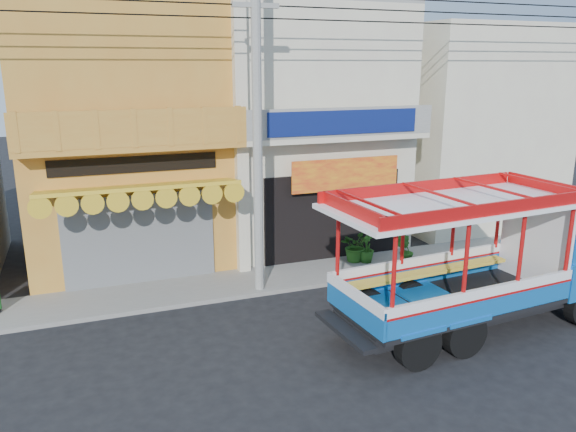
{
  "coord_description": "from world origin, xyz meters",
  "views": [
    {
      "loc": [
        -5.41,
        -10.71,
        6.18
      ],
      "look_at": [
        -0.45,
        2.5,
        2.37
      ],
      "focal_mm": 35.0,
      "sensor_mm": 36.0,
      "label": 1
    }
  ],
  "objects_px": {
    "utility_pole": "(262,111)",
    "potted_plant_b": "(405,250)",
    "songthaew_truck": "(497,259)",
    "potted_plant_c": "(366,248)",
    "potted_plant_a": "(354,245)"
  },
  "relations": [
    {
      "from": "utility_pole",
      "to": "potted_plant_a",
      "type": "bearing_deg",
      "value": 18.37
    },
    {
      "from": "songthaew_truck",
      "to": "potted_plant_c",
      "type": "relative_size",
      "value": 8.29
    },
    {
      "from": "potted_plant_a",
      "to": "potted_plant_c",
      "type": "relative_size",
      "value": 1.12
    },
    {
      "from": "songthaew_truck",
      "to": "potted_plant_c",
      "type": "distance_m",
      "value": 4.98
    },
    {
      "from": "songthaew_truck",
      "to": "potted_plant_a",
      "type": "xyz_separation_m",
      "value": [
        -1.24,
        4.98,
        -1.05
      ]
    },
    {
      "from": "utility_pole",
      "to": "potted_plant_a",
      "type": "height_order",
      "value": "utility_pole"
    },
    {
      "from": "utility_pole",
      "to": "songthaew_truck",
      "type": "distance_m",
      "value": 6.88
    },
    {
      "from": "potted_plant_c",
      "to": "potted_plant_b",
      "type": "bearing_deg",
      "value": 61.14
    },
    {
      "from": "utility_pole",
      "to": "potted_plant_b",
      "type": "distance_m",
      "value": 6.43
    },
    {
      "from": "potted_plant_b",
      "to": "potted_plant_a",
      "type": "bearing_deg",
      "value": 7.9
    },
    {
      "from": "utility_pole",
      "to": "songthaew_truck",
      "type": "bearing_deg",
      "value": -39.87
    },
    {
      "from": "potted_plant_b",
      "to": "potted_plant_c",
      "type": "height_order",
      "value": "potted_plant_b"
    },
    {
      "from": "utility_pole",
      "to": "songthaew_truck",
      "type": "xyz_separation_m",
      "value": [
        4.62,
        -3.85,
        -3.35
      ]
    },
    {
      "from": "utility_pole",
      "to": "songthaew_truck",
      "type": "relative_size",
      "value": 3.67
    },
    {
      "from": "potted_plant_b",
      "to": "potted_plant_c",
      "type": "distance_m",
      "value": 1.2
    }
  ]
}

